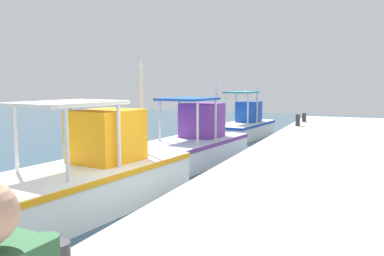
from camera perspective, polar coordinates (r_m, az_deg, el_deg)
name	(u,v)px	position (r m, az deg, el deg)	size (l,w,h in m)	color
fishing_boat_second	(90,175)	(9.25, -14.36, -6.58)	(5.61, 2.79, 3.38)	white
fishing_boat_third	(195,143)	(14.14, 0.48, -2.11)	(4.95, 2.70, 3.05)	white
fishing_boat_fourth	(245,126)	(20.53, 7.59, 0.35)	(4.85, 2.21, 2.57)	white
mooring_bollard_third	(298,120)	(19.02, 14.89, 1.10)	(0.20, 0.20, 0.54)	#333338
mooring_bollard_fourth	(304,117)	(21.15, 15.74, 1.46)	(0.20, 0.20, 0.45)	#333338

